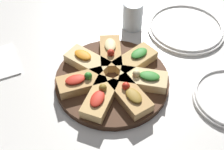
# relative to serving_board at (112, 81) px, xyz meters

# --- Properties ---
(ground_plane) EXTENTS (3.00, 3.00, 0.00)m
(ground_plane) POSITION_rel_serving_board_xyz_m (0.00, 0.00, -0.01)
(ground_plane) COLOR silver
(serving_board) EXTENTS (0.32, 0.32, 0.02)m
(serving_board) POSITION_rel_serving_board_xyz_m (0.00, 0.00, 0.00)
(serving_board) COLOR #422819
(serving_board) RESTS_ON ground_plane
(focaccia_slice_0) EXTENTS (0.13, 0.14, 0.04)m
(focaccia_slice_0) POSITION_rel_serving_board_xyz_m (-0.06, -0.07, 0.03)
(focaccia_slice_0) COLOR #E5C689
(focaccia_slice_0) RESTS_ON serving_board
(focaccia_slice_1) EXTENTS (0.09, 0.14, 0.05)m
(focaccia_slice_1) POSITION_rel_serving_board_xyz_m (0.02, -0.08, 0.03)
(focaccia_slice_1) COLOR tan
(focaccia_slice_1) RESTS_ON serving_board
(focaccia_slice_2) EXTENTS (0.14, 0.11, 0.05)m
(focaccia_slice_2) POSITION_rel_serving_board_xyz_m (0.08, -0.04, 0.03)
(focaccia_slice_2) COLOR tan
(focaccia_slice_2) RESTS_ON serving_board
(focaccia_slice_3) EXTENTS (0.14, 0.12, 0.05)m
(focaccia_slice_3) POSITION_rel_serving_board_xyz_m (0.08, 0.04, 0.03)
(focaccia_slice_3) COLOR tan
(focaccia_slice_3) RESTS_ON serving_board
(focaccia_slice_4) EXTENTS (0.09, 0.14, 0.05)m
(focaccia_slice_4) POSITION_rel_serving_board_xyz_m (0.02, 0.09, 0.03)
(focaccia_slice_4) COLOR #E5C689
(focaccia_slice_4) RESTS_ON serving_board
(focaccia_slice_5) EXTENTS (0.13, 0.14, 0.04)m
(focaccia_slice_5) POSITION_rel_serving_board_xyz_m (-0.05, 0.07, 0.03)
(focaccia_slice_5) COLOR tan
(focaccia_slice_5) RESTS_ON serving_board
(focaccia_slice_6) EXTENTS (0.13, 0.06, 0.05)m
(focaccia_slice_6) POSITION_rel_serving_board_xyz_m (-0.09, -0.00, 0.03)
(focaccia_slice_6) COLOR tan
(focaccia_slice_6) RESTS_ON serving_board
(plate_left) EXTENTS (0.26, 0.26, 0.02)m
(plate_left) POSITION_rel_serving_board_xyz_m (-0.22, 0.26, -0.00)
(plate_left) COLOR white
(plate_left) RESTS_ON ground_plane
(water_glass) EXTENTS (0.07, 0.07, 0.10)m
(water_glass) POSITION_rel_serving_board_xyz_m (-0.25, 0.08, 0.04)
(water_glass) COLOR silver
(water_glass) RESTS_ON ground_plane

